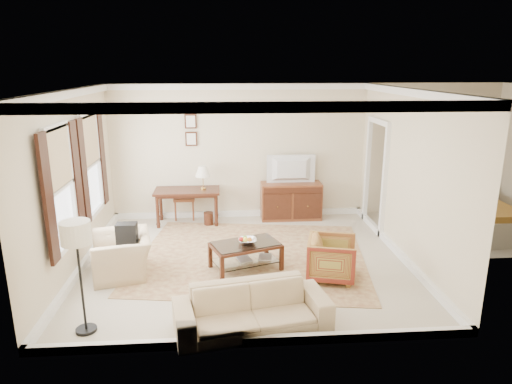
{
  "coord_description": "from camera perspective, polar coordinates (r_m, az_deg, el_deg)",
  "views": [
    {
      "loc": [
        -0.37,
        -7.25,
        3.25
      ],
      "look_at": [
        0.2,
        0.3,
        1.15
      ],
      "focal_mm": 32.0,
      "sensor_mm": 36.0,
      "label": 1
    }
  ],
  "objects": [
    {
      "name": "window_front",
      "position": [
        7.15,
        -23.19,
        0.49
      ],
      "size": [
        0.12,
        1.56,
        1.8
      ],
      "primitive_type": null,
      "color": "#CCB284",
      "rests_on": "room_shell"
    },
    {
      "name": "sideboard",
      "position": [
        9.99,
        4.38,
        -1.1
      ],
      "size": [
        1.3,
        0.5,
        0.8
      ],
      "primitive_type": "cube",
      "color": "brown",
      "rests_on": "room_shell"
    },
    {
      "name": "desk_chair",
      "position": [
        10.07,
        -8.93,
        -0.39
      ],
      "size": [
        0.53,
        0.53,
        1.05
      ],
      "primitive_type": null,
      "rotation": [
        0.0,
        0.0,
        -0.2
      ],
      "color": "brown",
      "rests_on": "room_shell"
    },
    {
      "name": "desk_lamp",
      "position": [
        9.58,
        -6.65,
        1.78
      ],
      "size": [
        0.32,
        0.32,
        0.5
      ],
      "primitive_type": null,
      "color": "silver",
      "rests_on": "writing_desk"
    },
    {
      "name": "sofa",
      "position": [
        5.9,
        -0.49,
        -13.56
      ],
      "size": [
        2.02,
        0.92,
        0.76
      ],
      "primitive_type": "imported",
      "rotation": [
        0.0,
        0.0,
        0.19
      ],
      "color": "tan",
      "rests_on": "room_shell"
    },
    {
      "name": "book_b",
      "position": [
        7.68,
        0.34,
        -8.07
      ],
      "size": [
        0.28,
        0.08,
        0.38
      ],
      "primitive_type": "imported",
      "rotation": [
        0.0,
        0.0,
        -0.17
      ],
      "color": "brown",
      "rests_on": "coffee_table"
    },
    {
      "name": "writing_desk",
      "position": [
        9.7,
        -8.58,
        -0.34
      ],
      "size": [
        1.36,
        0.68,
        0.74
      ],
      "color": "#3F1D12",
      "rests_on": "room_shell"
    },
    {
      "name": "coffee_table",
      "position": [
        7.51,
        -1.31,
        -7.16
      ],
      "size": [
        1.24,
        0.97,
        0.46
      ],
      "rotation": [
        0.0,
        0.0,
        0.34
      ],
      "color": "#3F1D12",
      "rests_on": "room_shell"
    },
    {
      "name": "annex_bedroom",
      "position": [
        10.13,
        24.62,
        -2.65
      ],
      "size": [
        3.0,
        2.7,
        2.9
      ],
      "color": "beige",
      "rests_on": "ground"
    },
    {
      "name": "fruit_bowl",
      "position": [
        7.44,
        -1.07,
        -6.04
      ],
      "size": [
        0.42,
        0.42,
        0.1
      ],
      "primitive_type": "imported",
      "color": "silver",
      "rests_on": "coffee_table"
    },
    {
      "name": "room_shell",
      "position": [
        7.3,
        -1.41,
        9.38
      ],
      "size": [
        5.51,
        5.01,
        2.91
      ],
      "color": "beige",
      "rests_on": "ground"
    },
    {
      "name": "striped_armchair",
      "position": [
        7.29,
        9.46,
        -7.96
      ],
      "size": [
        0.84,
        0.88,
        0.75
      ],
      "primitive_type": "imported",
      "rotation": [
        0.0,
        0.0,
        1.31
      ],
      "color": "maroon",
      "rests_on": "room_shell"
    },
    {
      "name": "tv",
      "position": [
        9.76,
        4.5,
        3.93
      ],
      "size": [
        1.0,
        0.57,
        0.13
      ],
      "primitive_type": "imported",
      "rotation": [
        0.0,
        0.0,
        3.14
      ],
      "color": "black",
      "rests_on": "sideboard"
    },
    {
      "name": "window_rear",
      "position": [
        8.64,
        -19.9,
        3.23
      ],
      "size": [
        0.12,
        1.56,
        1.8
      ],
      "primitive_type": null,
      "color": "#CCB284",
      "rests_on": "room_shell"
    },
    {
      "name": "backpack",
      "position": [
        7.57,
        -15.85,
        -4.88
      ],
      "size": [
        0.27,
        0.35,
        0.4
      ],
      "primitive_type": "cube",
      "rotation": [
        0.0,
        0.0,
        -1.39
      ],
      "color": "black",
      "rests_on": "club_armchair"
    },
    {
      "name": "doorway",
      "position": [
        9.52,
        14.69,
        1.79
      ],
      "size": [
        0.1,
        1.12,
        2.25
      ],
      "primitive_type": null,
      "color": "white",
      "rests_on": "room_shell"
    },
    {
      "name": "club_armchair",
      "position": [
        7.62,
        -16.46,
        -6.77
      ],
      "size": [
        0.87,
        1.14,
        0.89
      ],
      "primitive_type": "imported",
      "rotation": [
        0.0,
        0.0,
        -1.35
      ],
      "color": "tan",
      "rests_on": "room_shell"
    },
    {
      "name": "framed_prints",
      "position": [
        9.83,
        -8.14,
        7.69
      ],
      "size": [
        0.25,
        0.04,
        0.68
      ],
      "primitive_type": null,
      "color": "#3F1D12",
      "rests_on": "room_shell"
    },
    {
      "name": "floor_lamp",
      "position": [
        5.9,
        -21.54,
        -5.73
      ],
      "size": [
        0.36,
        0.36,
        1.47
      ],
      "color": "black",
      "rests_on": "room_shell"
    },
    {
      "name": "rug",
      "position": [
        8.13,
        -0.54,
        -8.01
      ],
      "size": [
        4.35,
        3.88,
        0.01
      ],
      "primitive_type": "cube",
      "rotation": [
        0.0,
        0.0,
        -0.15
      ],
      "color": "brown",
      "rests_on": "room_shell"
    },
    {
      "name": "book_a",
      "position": [
        7.56,
        -2.3,
        -8.45
      ],
      "size": [
        0.28,
        0.12,
        0.38
      ],
      "primitive_type": "imported",
      "rotation": [
        0.0,
        0.0,
        0.3
      ],
      "color": "brown",
      "rests_on": "coffee_table"
    }
  ]
}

